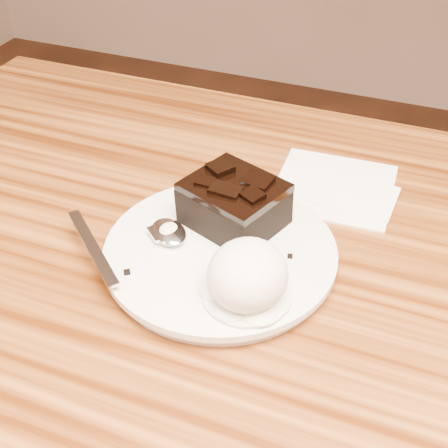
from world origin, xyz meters
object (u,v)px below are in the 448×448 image
(spoon, at_px, (169,233))
(napkin, at_px, (334,186))
(brownie, at_px, (234,206))
(ice_cream_scoop, at_px, (248,275))
(plate, at_px, (220,255))

(spoon, relative_size, napkin, 1.38)
(brownie, xyz_separation_m, spoon, (-0.05, -0.05, -0.02))
(ice_cream_scoop, bearing_deg, plate, 131.74)
(spoon, bearing_deg, plate, -45.18)
(spoon, height_order, napkin, spoon)
(ice_cream_scoop, xyz_separation_m, spoon, (-0.10, 0.05, -0.02))
(plate, relative_size, ice_cream_scoop, 3.03)
(napkin, bearing_deg, spoon, -127.16)
(plate, xyz_separation_m, ice_cream_scoop, (0.05, -0.05, 0.03))
(ice_cream_scoop, height_order, napkin, ice_cream_scoop)
(ice_cream_scoop, distance_m, napkin, 0.22)
(plate, height_order, spoon, spoon)
(ice_cream_scoop, xyz_separation_m, napkin, (0.03, 0.22, -0.04))
(ice_cream_scoop, distance_m, spoon, 0.11)
(plate, relative_size, napkin, 1.72)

